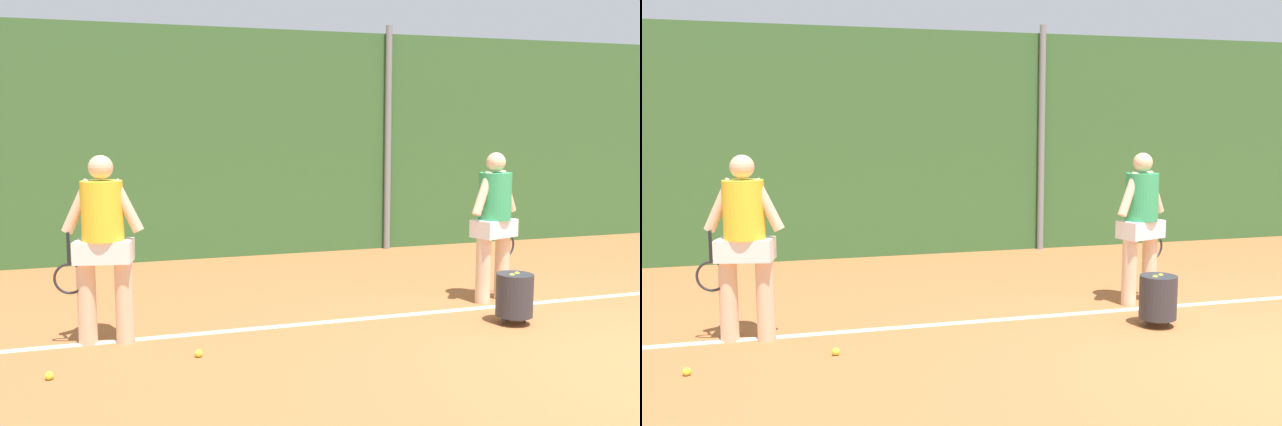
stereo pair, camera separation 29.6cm
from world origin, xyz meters
TOP-DOWN VIEW (x-y plane):
  - ground_plane at (0.00, 1.73)m, footprint 31.68×31.68m
  - hedge_fence_backdrop at (0.00, 5.89)m, footprint 20.59×0.25m
  - fence_post_center at (0.00, 5.72)m, footprint 0.10×0.10m
  - court_baseline_paint at (0.00, 2.06)m, footprint 15.05×0.10m
  - player_foreground_near at (-4.32, 2.04)m, footprint 0.78×0.38m
  - player_midcourt at (-0.21, 2.30)m, footprint 0.72×0.42m
  - ball_hopper at (-0.50, 1.44)m, footprint 0.36×0.36m
  - tennis_ball_3 at (-3.60, 1.40)m, footprint 0.07×0.07m
  - tennis_ball_6 at (-4.77, 1.22)m, footprint 0.07×0.07m

SIDE VIEW (x-z plane):
  - ground_plane at x=0.00m, z-range 0.00..0.00m
  - court_baseline_paint at x=0.00m, z-range 0.00..0.01m
  - tennis_ball_3 at x=-3.60m, z-range 0.00..0.07m
  - tennis_ball_6 at x=-4.77m, z-range 0.00..0.07m
  - ball_hopper at x=-0.50m, z-range 0.03..0.55m
  - player_midcourt at x=-0.21m, z-range 0.10..1.75m
  - player_foreground_near at x=-4.32m, z-range 0.10..1.79m
  - hedge_fence_backdrop at x=0.00m, z-range 0.00..3.33m
  - fence_post_center at x=0.00m, z-range 0.00..3.45m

